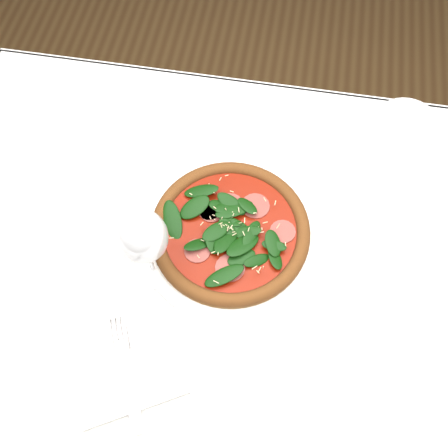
% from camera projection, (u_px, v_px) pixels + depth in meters
% --- Properties ---
extents(ground, '(6.00, 6.00, 0.00)m').
position_uv_depth(ground, '(234.00, 351.00, 1.55)').
color(ground, brown).
rests_on(ground, ground).
extents(dining_table, '(1.21, 0.81, 0.75)m').
position_uv_depth(dining_table, '(240.00, 276.00, 0.97)').
color(dining_table, silver).
rests_on(dining_table, ground).
extents(plate, '(0.33, 0.33, 0.01)m').
position_uv_depth(plate, '(230.00, 234.00, 0.89)').
color(plate, white).
rests_on(plate, dining_table).
extents(pizza, '(0.36, 0.36, 0.04)m').
position_uv_depth(pizza, '(230.00, 229.00, 0.87)').
color(pizza, brown).
rests_on(pizza, plate).
extents(wine_glass, '(0.08, 0.08, 0.19)m').
position_uv_depth(wine_glass, '(142.00, 238.00, 0.74)').
color(wine_glass, white).
rests_on(wine_glass, dining_table).
extents(napkin, '(0.18, 0.15, 0.01)m').
position_uv_depth(napkin, '(131.00, 386.00, 0.77)').
color(napkin, silver).
rests_on(napkin, dining_table).
extents(fork, '(0.10, 0.18, 0.00)m').
position_uv_depth(fork, '(126.00, 364.00, 0.78)').
color(fork, silver).
rests_on(fork, napkin).
extents(saucer_far, '(0.13, 0.13, 0.01)m').
position_uv_depth(saucer_far, '(408.00, 123.00, 1.00)').
color(saucer_far, white).
rests_on(saucer_far, dining_table).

